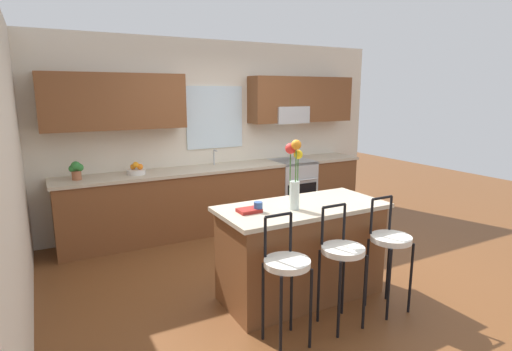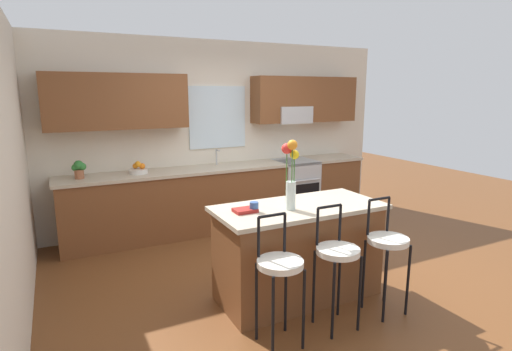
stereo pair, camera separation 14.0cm
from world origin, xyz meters
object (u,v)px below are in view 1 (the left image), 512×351
object	(u,v)px
oven_range	(291,189)
kitchen_island	(301,251)
bar_stool_middle	(342,255)
fruit_bowl_oranges	(136,170)
bar_stool_far	(390,244)
cookbook	(249,210)
mug_ceramic	(258,207)
bar_stool_near	(286,269)
flower_vase	(294,172)
potted_plant_small	(76,170)

from	to	relation	value
oven_range	kitchen_island	bearing A→B (deg)	-121.21
oven_range	bar_stool_middle	bearing A→B (deg)	-115.56
oven_range	fruit_bowl_oranges	size ratio (longest dim) A/B	3.83
bar_stool_far	fruit_bowl_oranges	size ratio (longest dim) A/B	4.34
cookbook	bar_stool_far	bearing A→B (deg)	-29.86
oven_range	cookbook	bearing A→B (deg)	-130.97
mug_ceramic	fruit_bowl_oranges	xyz separation A→B (m)	(-0.59, 2.23, 0.01)
bar_stool_middle	bar_stool_near	bearing A→B (deg)	180.00
oven_range	flower_vase	distance (m)	2.84
oven_range	cookbook	distance (m)	2.91
bar_stool_near	fruit_bowl_oranges	world-z (taller)	fruit_bowl_oranges
kitchen_island	potted_plant_small	size ratio (longest dim) A/B	7.08
fruit_bowl_oranges	bar_stool_far	bearing A→B (deg)	-60.41
oven_range	bar_stool_near	bearing A→B (deg)	-124.01
fruit_bowl_oranges	potted_plant_small	xyz separation A→B (m)	(-0.71, -0.00, 0.08)
flower_vase	fruit_bowl_oranges	xyz separation A→B (m)	(-0.91, 2.31, -0.29)
bar_stool_near	oven_range	bearing A→B (deg)	55.99
bar_stool_far	potted_plant_small	xyz separation A→B (m)	(-2.32, 2.82, 0.41)
bar_stool_near	potted_plant_small	world-z (taller)	potted_plant_small
oven_range	cookbook	world-z (taller)	cookbook
bar_stool_near	potted_plant_small	distance (m)	3.10
flower_vase	cookbook	size ratio (longest dim) A/B	3.20
bar_stool_near	potted_plant_small	xyz separation A→B (m)	(-1.22, 2.82, 0.41)
kitchen_island	bar_stool_middle	distance (m)	0.61
cookbook	potted_plant_small	bearing A→B (deg)	119.08
potted_plant_small	fruit_bowl_oranges	bearing A→B (deg)	0.30
kitchen_island	mug_ceramic	world-z (taller)	mug_ceramic
oven_range	bar_stool_far	xyz separation A→B (m)	(-0.79, -2.80, 0.18)
flower_vase	mug_ceramic	size ratio (longest dim) A/B	7.11
mug_ceramic	bar_stool_far	bearing A→B (deg)	-30.48
kitchen_island	cookbook	size ratio (longest dim) A/B	8.04
bar_stool_far	fruit_bowl_oranges	bearing A→B (deg)	119.59
cookbook	flower_vase	bearing A→B (deg)	-15.41
fruit_bowl_oranges	oven_range	bearing A→B (deg)	-0.67
bar_stool_near	bar_stool_far	xyz separation A→B (m)	(1.10, 0.00, 0.00)
kitchen_island	bar_stool_far	xyz separation A→B (m)	(0.55, -0.59, 0.17)
bar_stool_far	mug_ceramic	bearing A→B (deg)	149.52
bar_stool_near	fruit_bowl_oranges	size ratio (longest dim) A/B	4.34
bar_stool_middle	fruit_bowl_oranges	size ratio (longest dim) A/B	4.34
bar_stool_far	cookbook	world-z (taller)	bar_stool_far
kitchen_island	bar_stool_near	world-z (taller)	bar_stool_near
potted_plant_small	cookbook	bearing A→B (deg)	-60.92
bar_stool_middle	potted_plant_small	world-z (taller)	potted_plant_small
bar_stool_far	fruit_bowl_oranges	world-z (taller)	fruit_bowl_oranges
flower_vase	cookbook	bearing A→B (deg)	164.59
oven_range	bar_stool_near	distance (m)	3.38
oven_range	potted_plant_small	world-z (taller)	potted_plant_small
bar_stool_middle	bar_stool_far	size ratio (longest dim) A/B	1.00
kitchen_island	bar_stool_near	distance (m)	0.82
mug_ceramic	fruit_bowl_oranges	bearing A→B (deg)	104.73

